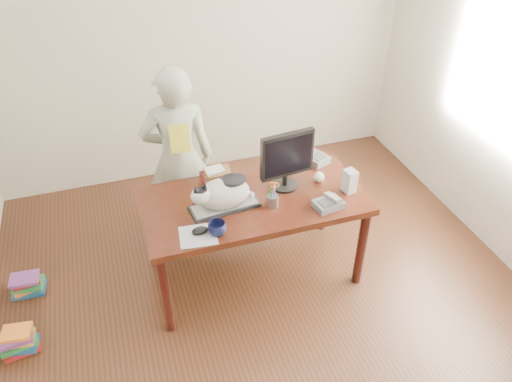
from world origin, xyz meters
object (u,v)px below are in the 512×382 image
(keyboard, at_px, (225,206))
(book_pile_a, at_px, (19,341))
(mouse, at_px, (200,230))
(phone, at_px, (329,203))
(monitor, at_px, (287,158))
(coffee_mug, at_px, (217,229))
(speaker, at_px, (350,181))
(cat, at_px, (222,193))
(book_pile_b, at_px, (27,284))
(book_stack, at_px, (216,174))
(desk, at_px, (251,208))
(calculator, at_px, (316,158))
(pen_cup, at_px, (273,200))
(baseball, at_px, (319,177))
(person, at_px, (179,158))

(keyboard, relative_size, book_pile_a, 1.85)
(mouse, distance_m, phone, 0.92)
(monitor, relative_size, coffee_mug, 3.78)
(monitor, distance_m, book_pile_a, 2.23)
(monitor, distance_m, speaker, 0.49)
(cat, xyz_separation_m, book_pile_b, (-1.48, 0.40, -0.81))
(cat, bearing_deg, book_stack, 76.57)
(desk, bearing_deg, book_pile_b, 171.03)
(keyboard, bearing_deg, desk, 22.16)
(desk, height_order, book_pile_a, desk)
(book_stack, bearing_deg, book_pile_b, 179.77)
(calculator, bearing_deg, coffee_mug, -169.49)
(monitor, distance_m, pen_cup, 0.32)
(monitor, xyz_separation_m, baseball, (0.26, -0.01, -0.22))
(cat, xyz_separation_m, monitor, (0.51, 0.10, 0.12))
(mouse, xyz_separation_m, coffee_mug, (0.11, -0.04, 0.02))
(desk, xyz_separation_m, keyboard, (-0.23, -0.12, 0.16))
(desk, distance_m, speaker, 0.76)
(pen_cup, distance_m, mouse, 0.56)
(baseball, bearing_deg, calculator, 71.19)
(mouse, height_order, phone, phone)
(mouse, xyz_separation_m, book_pile_a, (-1.30, 0.05, -0.69))
(desk, distance_m, calculator, 0.68)
(keyboard, distance_m, book_pile_a, 1.67)
(monitor, bearing_deg, calculator, 29.61)
(baseball, bearing_deg, mouse, -162.92)
(pen_cup, bearing_deg, book_stack, 122.29)
(keyboard, bearing_deg, coffee_mug, -120.42)
(pen_cup, relative_size, speaker, 1.19)
(pen_cup, bearing_deg, book_pile_a, -177.75)
(book_stack, distance_m, person, 0.40)
(coffee_mug, bearing_deg, phone, 2.77)
(calculator, bearing_deg, keyboard, -179.01)
(cat, distance_m, mouse, 0.32)
(pen_cup, relative_size, calculator, 0.87)
(calculator, xyz_separation_m, book_pile_b, (-2.34, 0.04, -0.71))
(monitor, xyz_separation_m, mouse, (-0.72, -0.31, -0.23))
(mouse, distance_m, speaker, 1.15)
(cat, distance_m, monitor, 0.53)
(phone, bearing_deg, coffee_mug, 173.26)
(monitor, xyz_separation_m, speaker, (0.42, -0.19, -0.17))
(book_stack, xyz_separation_m, person, (-0.23, 0.33, -0.01))
(speaker, relative_size, book_pile_a, 0.65)
(mouse, height_order, coffee_mug, coffee_mug)
(monitor, bearing_deg, book_stack, 142.56)
(mouse, relative_size, calculator, 0.49)
(monitor, height_order, calculator, monitor)
(baseball, distance_m, book_stack, 0.77)
(mouse, distance_m, book_pile_a, 1.47)
(coffee_mug, relative_size, person, 0.08)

